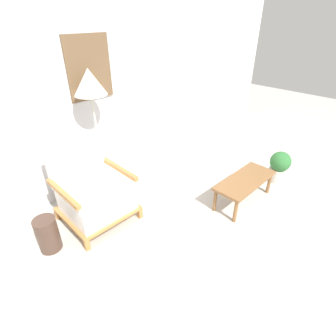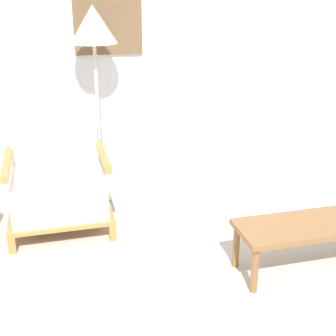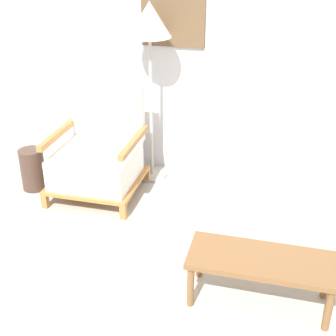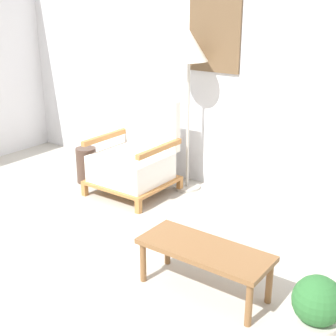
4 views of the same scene
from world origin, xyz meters
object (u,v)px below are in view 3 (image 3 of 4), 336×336
Objects in this scene: armchair at (98,157)px; floor_lamp at (150,30)px; coffee_table at (261,264)px; vase at (33,169)px.

floor_lamp reaches higher than armchair.
coffee_table is (1.12, -1.46, -1.07)m from floor_lamp.
armchair is at bearing -133.04° from floor_lamp.
floor_lamp is at bearing 46.96° from armchair.
floor_lamp is at bearing 127.41° from coffee_table.
vase is at bearing -171.33° from armchair.
armchair reaches higher than coffee_table.
vase is at bearing -153.36° from floor_lamp.
armchair is 1.04× the size of coffee_table.
floor_lamp is (0.37, 0.40, 1.02)m from armchair.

